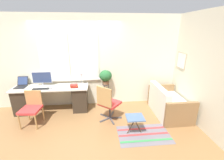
% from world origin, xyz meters
% --- Properties ---
extents(ground_plane, '(14.00, 14.00, 0.00)m').
position_xyz_m(ground_plane, '(0.00, 0.00, 0.00)').
color(ground_plane, olive).
extents(wall_back_with_window, '(9.00, 0.12, 2.70)m').
position_xyz_m(wall_back_with_window, '(-0.01, 0.66, 1.36)').
color(wall_back_with_window, beige).
rests_on(wall_back_with_window, ground_plane).
extents(wall_right_with_picture, '(0.08, 9.00, 2.70)m').
position_xyz_m(wall_right_with_picture, '(3.01, 0.00, 1.35)').
color(wall_right_with_picture, beige).
rests_on(wall_right_with_picture, ground_plane).
extents(desk, '(2.07, 0.58, 0.74)m').
position_xyz_m(desk, '(-0.76, 0.29, 0.40)').
color(desk, beige).
rests_on(desk, ground_plane).
extents(laptop, '(0.28, 0.38, 0.25)m').
position_xyz_m(laptop, '(-1.59, 0.42, 0.80)').
color(laptop, black).
rests_on(laptop, desk).
extents(monitor, '(0.53, 0.18, 0.42)m').
position_xyz_m(monitor, '(-0.99, 0.40, 0.97)').
color(monitor, silver).
rests_on(monitor, desk).
extents(keyboard, '(0.43, 0.12, 0.02)m').
position_xyz_m(keyboard, '(-0.98, 0.16, 0.75)').
color(keyboard, black).
rests_on(keyboard, desk).
extents(mouse, '(0.04, 0.07, 0.04)m').
position_xyz_m(mouse, '(-0.70, 0.13, 0.76)').
color(mouse, slate).
rests_on(mouse, desk).
extents(desk_lamp, '(0.16, 0.16, 0.37)m').
position_xyz_m(desk_lamp, '(0.10, 0.39, 0.98)').
color(desk_lamp, '#ADADB2').
rests_on(desk_lamp, desk).
extents(book_stack, '(0.22, 0.16, 0.09)m').
position_xyz_m(book_stack, '(-0.10, 0.19, 0.79)').
color(book_stack, red).
rests_on(book_stack, desk).
extents(desk_chair_wooden, '(0.49, 0.50, 0.83)m').
position_xyz_m(desk_chair_wooden, '(-1.09, -0.31, 0.45)').
color(desk_chair_wooden, '#B2844C').
rests_on(desk_chair_wooden, ground_plane).
extents(office_chair_swivel, '(0.66, 0.66, 0.97)m').
position_xyz_m(office_chair_swivel, '(0.80, -0.35, 0.50)').
color(office_chair_swivel, '#47474C').
rests_on(office_chair_swivel, ground_plane).
extents(couch_loveseat, '(0.80, 1.29, 0.81)m').
position_xyz_m(couch_loveseat, '(2.49, -0.21, 0.29)').
color(couch_loveseat, white).
rests_on(couch_loveseat, ground_plane).
extents(plant_stand, '(0.20, 0.20, 0.71)m').
position_xyz_m(plant_stand, '(0.80, 0.45, 0.59)').
color(plant_stand, '#333338').
rests_on(plant_stand, ground_plane).
extents(potted_plant, '(0.37, 0.37, 0.43)m').
position_xyz_m(potted_plant, '(0.80, 0.45, 0.96)').
color(potted_plant, brown).
rests_on(potted_plant, plant_stand).
extents(floor_rug_striped, '(1.17, 0.72, 0.01)m').
position_xyz_m(floor_rug_striped, '(1.56, -1.02, 0.00)').
color(floor_rug_striped, slate).
rests_on(floor_rug_striped, ground_plane).
extents(folding_stool, '(0.39, 0.33, 0.43)m').
position_xyz_m(folding_stool, '(1.36, -0.94, 0.38)').
color(folding_stool, slate).
rests_on(folding_stool, ground_plane).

